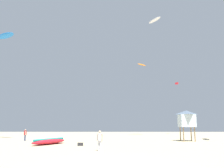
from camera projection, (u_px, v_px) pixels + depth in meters
name	position (u px, v px, depth m)	size (l,w,h in m)	color
ground_plane	(110.00, 164.00, 13.41)	(120.00, 120.00, 0.00)	beige
person_foreground	(100.00, 139.00, 20.22)	(0.50, 0.39, 1.73)	silver
person_midground	(25.00, 134.00, 32.89)	(0.36, 0.46, 1.60)	navy
kite_grounded_near	(49.00, 141.00, 26.93)	(3.64, 5.64, 0.67)	red
lifeguard_tower	(187.00, 118.00, 32.40)	(2.30, 2.30, 4.15)	#8C704C
cooler_box	(80.00, 144.00, 25.03)	(0.56, 0.36, 0.32)	#2D2D33
kite_aloft_0	(5.00, 36.00, 37.72)	(4.07, 3.16, 0.72)	blue
kite_aloft_2	(155.00, 20.00, 49.32)	(2.67, 3.67, 0.40)	white
kite_aloft_3	(177.00, 83.00, 56.24)	(0.75, 2.37, 0.57)	red
kite_aloft_4	(142.00, 65.00, 50.40)	(2.31, 2.05, 0.56)	orange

